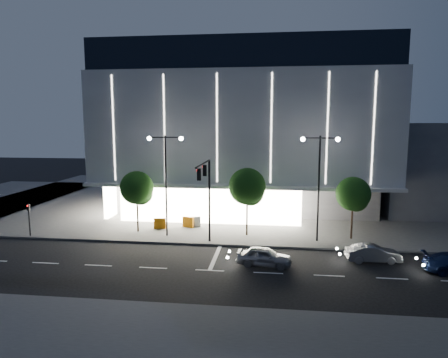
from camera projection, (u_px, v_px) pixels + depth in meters
name	position (u px, v px, depth m)	size (l,w,h in m)	color
ground	(186.00, 262.00, 29.05)	(160.00, 160.00, 0.00)	black
sidewalk_museum	(263.00, 200.00, 52.03)	(70.00, 40.00, 0.15)	#474747
museum	(247.00, 129.00, 49.32)	(30.00, 25.80, 18.00)	#4C4C51
annex_building	(435.00, 164.00, 48.83)	(16.00, 20.00, 10.00)	#4C4C51
traffic_mast	(206.00, 187.00, 31.51)	(0.33, 5.89, 7.07)	black
street_lamp_west	(166.00, 170.00, 34.47)	(3.16, 0.36, 9.00)	black
street_lamp_east	(319.00, 173.00, 32.92)	(3.16, 0.36, 9.00)	black
ped_signal_far	(29.00, 216.00, 35.00)	(0.22, 0.24, 3.00)	black
tree_left	(137.00, 190.00, 36.10)	(3.02, 3.02, 5.72)	black
tree_mid	(247.00, 189.00, 34.86)	(3.25, 3.25, 6.15)	black
tree_right	(353.00, 196.00, 33.85)	(2.91, 2.91, 5.51)	black
car_lead	(264.00, 257.00, 28.17)	(1.57, 3.91, 1.33)	#929399
car_second	(373.00, 253.00, 28.95)	(1.35, 3.88, 1.28)	gray
barrier_a	(160.00, 223.00, 37.48)	(1.10, 0.25, 1.00)	#C3690A
barrier_c	(188.00, 222.00, 38.00)	(1.10, 0.25, 1.00)	orange
barrier_d	(195.00, 222.00, 38.11)	(1.10, 0.25, 1.00)	silver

